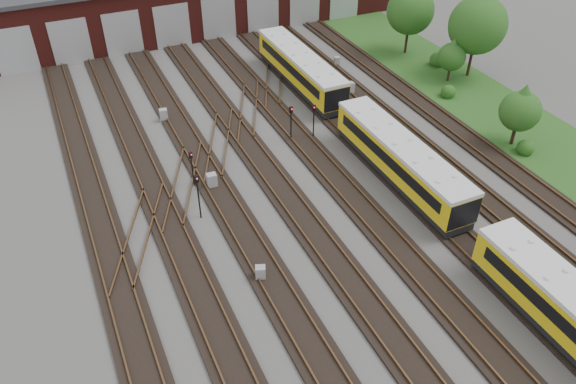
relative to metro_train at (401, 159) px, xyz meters
name	(u,v)px	position (x,y,z in m)	size (l,w,h in m)	color
ground	(355,242)	(-6.00, -4.43, -1.77)	(120.00, 120.00, 0.00)	#484643
track_network	(349,236)	(-6.17, -3.84, -1.66)	(30.40, 70.00, 0.33)	black
grass_verge	(489,108)	(13.00, 5.57, -1.74)	(8.00, 55.00, 0.05)	#214F1A
metro_train	(401,159)	(0.00, 0.00, 0.00)	(2.47, 45.58, 2.81)	black
signal_mast_0	(192,165)	(-13.31, 5.35, 0.00)	(0.27, 0.26, 2.74)	black
signal_mast_1	(198,192)	(-13.95, 1.80, 0.35)	(0.27, 0.26, 3.32)	black
signal_mast_2	(291,119)	(-4.72, 7.84, 0.17)	(0.29, 0.27, 2.99)	black
signal_mast_3	(314,117)	(-2.93, 7.52, 0.10)	(0.29, 0.27, 2.90)	black
relay_cabinet_0	(212,181)	(-12.22, 4.61, -1.21)	(0.67, 0.56, 1.11)	#9B9DA0
relay_cabinet_1	(164,115)	(-12.91, 15.03, -1.24)	(0.63, 0.52, 1.05)	#9B9DA0
relay_cabinet_2	(260,273)	(-12.51, -4.90, -1.29)	(0.57, 0.48, 0.96)	#9B9DA0
relay_cabinet_3	(350,88)	(3.34, 12.76, -1.21)	(0.67, 0.56, 1.12)	#9B9DA0
relay_cabinet_4	(337,61)	(5.16, 18.56, -1.33)	(0.52, 0.43, 0.87)	#9B9DA0
tree_0	(411,5)	(12.93, 18.29, 3.16)	(4.62, 4.62, 7.66)	black
tree_1	(452,54)	(12.89, 11.25, 0.94)	(2.54, 2.54, 4.21)	black
tree_2	(479,18)	(15.32, 11.41, 3.76)	(5.19, 5.19, 8.61)	black
tree_3	(521,107)	(10.61, 0.33, 1.50)	(3.07, 3.07, 5.09)	black
bush_0	(526,146)	(10.59, -1.08, -1.11)	(1.30, 1.30, 1.30)	#204C15
bush_1	(449,90)	(10.97, 8.71, -1.12)	(1.30, 1.30, 1.30)	#204C15
bush_2	(438,58)	(14.08, 14.48, -0.99)	(1.56, 1.56, 1.56)	#204C15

